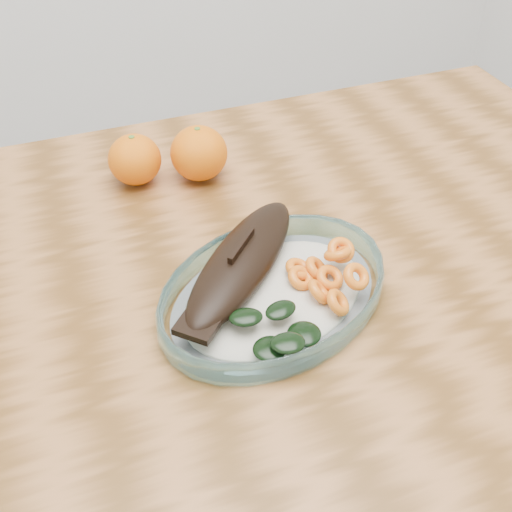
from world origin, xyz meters
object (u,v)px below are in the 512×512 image
Objects in this scene: dining_table at (253,325)px; plated_meal at (273,288)px; orange_left at (135,160)px; orange_right at (199,153)px.

dining_table is 1.78× the size of plated_meal.
orange_left is (-0.09, 0.29, 0.02)m from plated_meal.
orange_left is 0.09m from orange_right.
dining_table is at bearing -68.82° from orange_left.
orange_left is (-0.09, 0.23, 0.14)m from dining_table.
orange_left is at bearing 111.18° from dining_table.
plated_meal is 9.06× the size of orange_left.
plated_meal is 0.31m from orange_left.
plated_meal is at bearing -88.83° from orange_right.
dining_table is 16.17× the size of orange_left.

